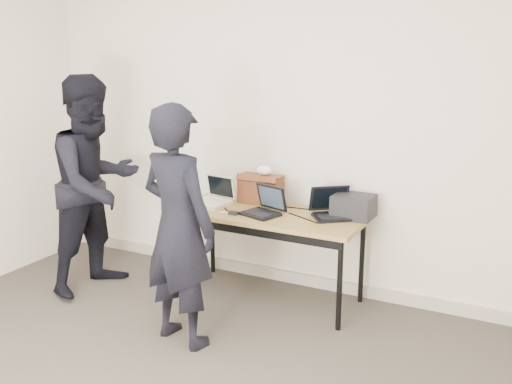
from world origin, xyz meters
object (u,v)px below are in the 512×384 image
Objects in this scene: laptop_right at (332,210)px; person_observer at (96,185)px; desk at (268,220)px; equipment_box at (354,206)px; leather_satchel at (261,188)px; laptop_center at (264,208)px; person_typist at (178,227)px; laptop_beige at (213,199)px.

laptop_right is 1.93m from person_observer.
equipment_box is (0.63, 0.19, 0.15)m from desk.
laptop_right is at bearing -65.59° from person_observer.
leather_satchel is 0.20× the size of person_observer.
laptop_center reaches higher than desk.
person_typist reaches higher than equipment_box.
leather_satchel is at bearing -53.68° from person_observer.
laptop_beige reaches higher than desk.
person_typist is at bearing -87.16° from laptop_center.
desk is 0.51m from laptop_right.
desk is 0.67m from equipment_box.
desk is 0.93m from person_typist.
laptop_beige is at bearing 178.33° from desk.
laptop_center is at bearing -66.67° from person_observer.
laptop_center is 0.69m from equipment_box.
laptop_right is 1.25m from person_typist.
laptop_right is at bearing 37.06° from laptop_center.
person_typist is (-0.22, -0.84, 0.05)m from laptop_center.
person_observer is at bearing 158.93° from laptop_right.
equipment_box is at bearing 17.51° from laptop_beige.
desk is at bearing 6.84° from laptop_beige.
desk is 3.55× the size of laptop_right.
equipment_box is (0.81, -0.04, -0.04)m from leather_satchel.
desk is at bearing 88.26° from laptop_center.
person_typist reaches higher than leather_satchel.
laptop_right is (0.50, 0.17, 0.00)m from laptop_center.
leather_satchel reaches higher than laptop_center.
laptop_center is at bearing -93.52° from person_typist.
leather_satchel reaches higher than laptop_beige.
person_observer reaches higher than desk.
leather_satchel is at bearing 40.94° from laptop_beige.
laptop_beige reaches higher than laptop_center.
person_observer is at bearing -150.84° from leather_satchel.
person_observer reaches higher than person_typist.
laptop_beige is 0.50m from laptop_center.
person_typist is (-0.24, -0.88, 0.16)m from desk.
equipment_box is at bearing -1.74° from leather_satchel.
laptop_center is 1.17× the size of equipment_box.
person_typist reaches higher than laptop_right.
laptop_center is 0.97× the size of leather_satchel.
desk is 0.34m from leather_satchel.
person_typist is at bearing -64.11° from laptop_beige.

